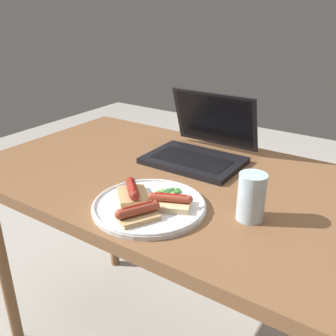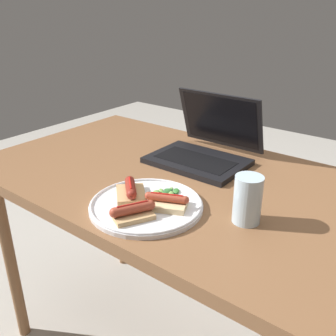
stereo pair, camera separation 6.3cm
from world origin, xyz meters
TOP-DOWN VIEW (x-y plane):
  - desk at (0.00, 0.00)m, footprint 1.49×0.75m
  - laptop at (-0.11, 0.16)m, footprint 0.31×0.28m
  - plate at (-0.05, -0.21)m, footprint 0.30×0.30m
  - sausage_toast_left at (-0.11, -0.20)m, footprint 0.13×0.12m
  - sausage_toast_middle at (-0.00, -0.19)m, footprint 0.12×0.11m
  - sausage_toast_right at (-0.03, -0.28)m, footprint 0.10×0.11m
  - salad_pile at (-0.05, -0.13)m, footprint 0.07×0.07m
  - drinking_glass at (0.18, -0.11)m, footprint 0.07×0.07m

SIDE VIEW (x-z plane):
  - desk at x=0.00m, z-range 0.32..1.09m
  - plate at x=-0.05m, z-range 0.77..0.79m
  - salad_pile at x=-0.05m, z-range 0.78..0.79m
  - sausage_toast_middle at x=0.00m, z-range 0.78..0.82m
  - sausage_toast_right at x=-0.03m, z-range 0.78..0.82m
  - sausage_toast_left at x=-0.11m, z-range 0.78..0.82m
  - laptop at x=-0.11m, z-range 0.70..0.92m
  - drinking_glass at x=0.18m, z-range 0.77..0.89m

